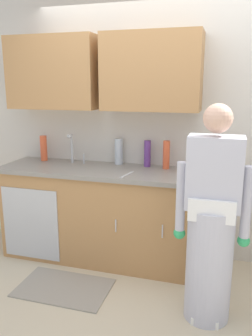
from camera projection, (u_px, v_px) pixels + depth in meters
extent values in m
plane|color=beige|center=(132.00, 304.00, 2.81)|extent=(9.00, 9.00, 0.00)
cube|color=beige|center=(161.00, 124.00, 3.47)|extent=(4.80, 0.10, 2.70)
cube|color=#B27F4C|center=(54.00, 73.00, 3.44)|extent=(0.91, 0.34, 0.70)
cube|color=#B27F4C|center=(151.00, 72.00, 3.16)|extent=(0.91, 0.34, 0.70)
cube|color=#B27F4C|center=(99.00, 215.00, 3.51)|extent=(1.90, 0.60, 0.90)
cube|color=#B7BABF|center=(30.00, 224.00, 3.40)|extent=(0.60, 0.01, 0.72)
cylinder|color=silver|center=(116.00, 226.00, 3.13)|extent=(0.01, 0.01, 0.12)
cylinder|color=silver|center=(162.00, 231.00, 3.01)|extent=(0.01, 0.01, 0.12)
cube|color=gray|center=(98.00, 170.00, 3.40)|extent=(1.96, 0.66, 0.04)
cube|color=#B7BABF|center=(70.00, 169.00, 3.48)|extent=(0.50, 0.36, 0.03)
cylinder|color=#B7BABF|center=(72.00, 149.00, 3.59)|extent=(0.02, 0.02, 0.30)
sphere|color=#B7BABF|center=(69.00, 136.00, 3.50)|extent=(0.04, 0.04, 0.04)
cylinder|color=#B7BABF|center=(84.00, 159.00, 3.58)|extent=(0.02, 0.02, 0.10)
cube|color=white|center=(206.00, 314.00, 2.65)|extent=(0.20, 0.26, 0.06)
cylinder|color=silver|center=(209.00, 264.00, 2.58)|extent=(0.34, 0.34, 0.88)
cube|color=silver|center=(215.00, 173.00, 2.41)|extent=(0.38, 0.22, 0.52)
sphere|color=#D7A58B|center=(218.00, 118.00, 2.32)|extent=(0.20, 0.20, 0.20)
cube|color=white|center=(212.00, 211.00, 2.36)|extent=(0.32, 0.04, 0.16)
cylinder|color=silver|center=(181.00, 198.00, 2.54)|extent=(0.07, 0.07, 0.55)
sphere|color=#33B266|center=(179.00, 233.00, 2.61)|extent=(0.09, 0.09, 0.09)
cylinder|color=silver|center=(247.00, 204.00, 2.42)|extent=(0.07, 0.07, 0.55)
sphere|color=#33B266|center=(243.00, 241.00, 2.48)|extent=(0.09, 0.09, 0.09)
cube|color=gray|center=(64.00, 288.00, 3.03)|extent=(0.80, 0.50, 0.01)
cylinder|color=#E05933|center=(166.00, 155.00, 3.34)|extent=(0.07, 0.07, 0.28)
cylinder|color=#66388C|center=(147.00, 154.00, 3.44)|extent=(0.07, 0.07, 0.26)
cylinder|color=silver|center=(119.00, 151.00, 3.54)|extent=(0.08, 0.08, 0.27)
cylinder|color=#E05933|center=(44.00, 148.00, 3.71)|extent=(0.07, 0.07, 0.27)
cylinder|color=#B24C47|center=(182.00, 167.00, 3.24)|extent=(0.08, 0.08, 0.09)
cube|color=silver|center=(127.00, 175.00, 3.14)|extent=(0.07, 0.24, 0.01)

